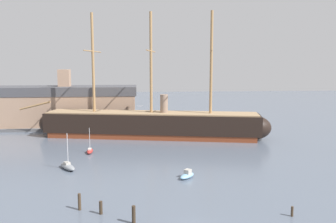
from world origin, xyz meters
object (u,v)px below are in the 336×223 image
dockside_warehouse_left (50,107)px  seagull_in_flight (140,106)px  motorboat_near_centre (187,175)px  tall_ship (151,124)px  dinghy_distant_centre (166,126)px  mooring_piling_right_pair (101,208)px  sailboat_mid_left (68,166)px  sailboat_alongside_bow (90,151)px  mooring_piling_left_pair (134,215)px  mooring_piling_midwater (79,202)px  sailboat_far_left (63,133)px  mooring_piling_nearest (292,211)px

dockside_warehouse_left → seagull_in_flight: bearing=-54.3°
motorboat_near_centre → tall_ship: bearing=97.8°
tall_ship → dinghy_distant_centre: (4.93, 14.02, -3.09)m
mooring_piling_right_pair → dinghy_distant_centre: bearing=77.6°
sailboat_mid_left → tall_ship: bearing=58.6°
sailboat_alongside_bow → mooring_piling_right_pair: bearing=-80.0°
mooring_piling_left_pair → mooring_piling_midwater: bearing=147.0°
motorboat_near_centre → sailboat_mid_left: sailboat_mid_left is taller
dinghy_distant_centre → mooring_piling_midwater: bearing=-105.3°
sailboat_far_left → mooring_piling_midwater: size_ratio=2.01×
sailboat_far_left → mooring_piling_right_pair: 52.93m
tall_ship → seagull_in_flight: tall_ship is taller
mooring_piling_nearest → mooring_piling_left_pair: size_ratio=0.58×
tall_ship → mooring_piling_left_pair: tall_ship is taller
mooring_piling_midwater → dockside_warehouse_left: bearing=106.5°
motorboat_near_centre → sailboat_mid_left: bearing=161.8°
sailboat_far_left → mooring_piling_right_pair: (15.03, -50.75, 0.46)m
motorboat_near_centre → seagull_in_flight: (-7.37, 13.43, 9.73)m
tall_ship → mooring_piling_nearest: size_ratio=51.52×
sailboat_far_left → seagull_in_flight: seagull_in_flight is taller
sailboat_far_left → mooring_piling_left_pair: size_ratio=2.00×
sailboat_alongside_bow → dinghy_distant_centre: sailboat_alongside_bow is taller
sailboat_far_left → dinghy_distant_centre: sailboat_far_left is taller
dinghy_distant_centre → mooring_piling_nearest: (10.09, -61.68, 0.34)m
sailboat_alongside_bow → mooring_piling_midwater: (2.57, -29.07, 0.63)m
mooring_piling_right_pair → seagull_in_flight: (5.10, 26.03, 9.41)m
motorboat_near_centre → dockside_warehouse_left: size_ratio=0.06×
sailboat_alongside_bow → mooring_piling_left_pair: 34.81m
mooring_piling_nearest → mooring_piling_right_pair: size_ratio=0.75×
seagull_in_flight → sailboat_mid_left: bearing=-152.0°
mooring_piling_nearest → dockside_warehouse_left: (-43.77, 64.57, 5.35)m
mooring_piling_nearest → mooring_piling_right_pair: mooring_piling_right_pair is taller
sailboat_alongside_bow → seagull_in_flight: 15.03m
sailboat_alongside_bow → dinghy_distant_centre: (18.34, 28.45, -0.16)m
sailboat_far_left → mooring_piling_left_pair: (19.06, -53.71, 0.71)m
dinghy_distant_centre → mooring_piling_nearest: bearing=-80.7°
sailboat_far_left → dockside_warehouse_left: dockside_warehouse_left is taller
tall_ship → mooring_piling_left_pair: bearing=-94.8°
motorboat_near_centre → dinghy_distant_centre: motorboat_near_centre is taller
mooring_piling_nearest → seagull_in_flight: bearing=122.1°
sailboat_mid_left → mooring_piling_right_pair: bearing=-68.2°
mooring_piling_left_pair → seagull_in_flight: 30.41m
seagull_in_flight → tall_ship: bearing=81.2°
sailboat_alongside_bow → motorboat_near_centre: bearing=-45.2°
motorboat_near_centre → mooring_piling_nearest: (10.60, -15.27, 0.12)m
sailboat_far_left → mooring_piling_left_pair: 57.00m
sailboat_alongside_bow → mooring_piling_nearest: 43.73m
sailboat_alongside_bow → mooring_piling_right_pair: size_ratio=3.16×
mooring_piling_nearest → mooring_piling_right_pair: (-23.07, 2.67, 0.20)m
mooring_piling_right_pair → dockside_warehouse_left: dockside_warehouse_left is taller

